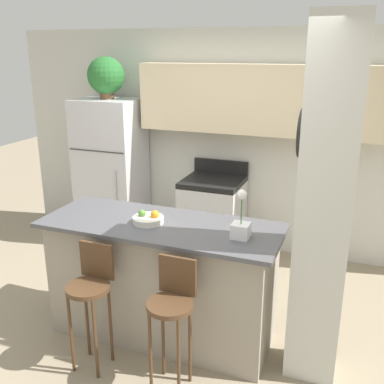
{
  "coord_description": "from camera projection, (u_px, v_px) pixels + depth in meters",
  "views": [
    {
      "loc": [
        1.41,
        -2.99,
        2.32
      ],
      "look_at": [
        0.0,
        0.7,
        1.06
      ],
      "focal_mm": 42.0,
      "sensor_mm": 36.0,
      "label": 1
    }
  ],
  "objects": [
    {
      "name": "fruit_bowl",
      "position": [
        148.0,
        219.0,
        3.54
      ],
      "size": [
        0.24,
        0.24,
        0.11
      ],
      "color": "silver",
      "rests_on": "counter_bar"
    },
    {
      "name": "refrigerator",
      "position": [
        111.0,
        171.0,
        5.54
      ],
      "size": [
        0.76,
        0.63,
        1.76
      ],
      "color": "silver",
      "rests_on": "ground_plane"
    },
    {
      "name": "ground_plane",
      "position": [
        163.0,
        333.0,
        3.85
      ],
      "size": [
        14.0,
        14.0,
        0.0
      ],
      "primitive_type": "plane",
      "color": "gray"
    },
    {
      "name": "wall_back",
      "position": [
        242.0,
        125.0,
        5.07
      ],
      "size": [
        5.6,
        0.38,
        2.55
      ],
      "color": "silver",
      "rests_on": "ground_plane"
    },
    {
      "name": "pillar_right",
      "position": [
        324.0,
        210.0,
        3.03
      ],
      "size": [
        0.38,
        0.33,
        2.55
      ],
      "color": "silver",
      "rests_on": "ground_plane"
    },
    {
      "name": "bar_stool_right",
      "position": [
        172.0,
        307.0,
        3.07
      ],
      "size": [
        0.32,
        0.32,
        0.97
      ],
      "color": "#4C331E",
      "rests_on": "ground_plane"
    },
    {
      "name": "potted_plant_on_fridge",
      "position": [
        106.0,
        76.0,
        5.2
      ],
      "size": [
        0.43,
        0.43,
        0.48
      ],
      "color": "brown",
      "rests_on": "refrigerator"
    },
    {
      "name": "stove_range",
      "position": [
        212.0,
        216.0,
        5.22
      ],
      "size": [
        0.66,
        0.64,
        1.07
      ],
      "color": "silver",
      "rests_on": "ground_plane"
    },
    {
      "name": "orchid_vase",
      "position": [
        241.0,
        225.0,
        3.24
      ],
      "size": [
        0.13,
        0.13,
        0.37
      ],
      "color": "white",
      "rests_on": "counter_bar"
    },
    {
      "name": "bar_stool_left",
      "position": [
        91.0,
        289.0,
        3.29
      ],
      "size": [
        0.32,
        0.32,
        0.97
      ],
      "color": "#4C331E",
      "rests_on": "ground_plane"
    },
    {
      "name": "counter_bar",
      "position": [
        162.0,
        280.0,
        3.69
      ],
      "size": [
        1.92,
        0.75,
        1.01
      ],
      "color": "gray",
      "rests_on": "ground_plane"
    }
  ]
}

